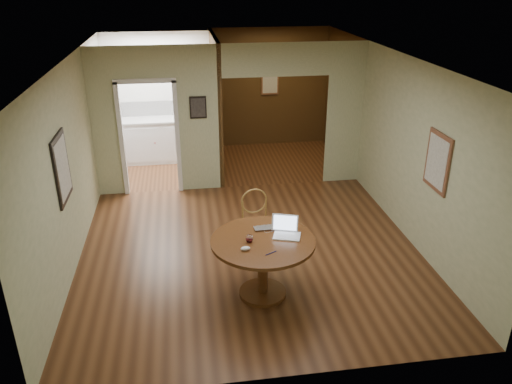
{
  "coord_description": "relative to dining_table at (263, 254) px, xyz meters",
  "views": [
    {
      "loc": [
        -0.87,
        -6.35,
        3.87
      ],
      "look_at": [
        0.05,
        -0.2,
        1.08
      ],
      "focal_mm": 35.0,
      "sensor_mm": 36.0,
      "label": 1
    }
  ],
  "objects": [
    {
      "name": "kitchen_cabinet",
      "position": [
        -1.36,
        5.25,
        -0.13
      ],
      "size": [
        2.06,
        0.6,
        0.94
      ],
      "color": "white",
      "rests_on": "ground"
    },
    {
      "name": "pen",
      "position": [
        0.04,
        -0.33,
        0.22
      ],
      "size": [
        0.14,
        0.08,
        0.01
      ],
      "primitive_type": "cylinder",
      "rotation": [
        0.0,
        1.57,
        0.48
      ],
      "color": "#0B1653",
      "rests_on": "dining_table"
    },
    {
      "name": "room_shell",
      "position": [
        -0.48,
        4.15,
        0.68
      ],
      "size": [
        5.2,
        7.5,
        5.0
      ],
      "color": "silver",
      "rests_on": "ground"
    },
    {
      "name": "open_laptop",
      "position": [
        0.31,
        0.1,
        0.27
      ],
      "size": [
        0.39,
        0.38,
        0.23
      ],
      "rotation": [
        0.0,
        0.0,
        -0.32
      ],
      "color": "white",
      "rests_on": "dining_table"
    },
    {
      "name": "wine_glass",
      "position": [
        -0.17,
        -0.03,
        0.26
      ],
      "size": [
        0.09,
        0.09,
        0.1
      ],
      "primitive_type": null,
      "color": "white",
      "rests_on": "dining_table"
    },
    {
      "name": "mouse",
      "position": [
        -0.25,
        -0.22,
        0.24
      ],
      "size": [
        0.12,
        0.07,
        0.05
      ],
      "primitive_type": "ellipsoid",
      "rotation": [
        0.0,
        0.0,
        0.09
      ],
      "color": "white",
      "rests_on": "dining_table"
    },
    {
      "name": "grocery_bag",
      "position": [
        -0.56,
        5.25,
        0.49
      ],
      "size": [
        0.31,
        0.27,
        0.3
      ],
      "primitive_type": "ellipsoid",
      "rotation": [
        0.0,
        0.0,
        0.03
      ],
      "color": "beige",
      "rests_on": "kitchen_cabinet"
    },
    {
      "name": "floor",
      "position": [
        -0.01,
        1.05,
        -0.6
      ],
      "size": [
        5.0,
        5.0,
        0.0
      ],
      "primitive_type": "plane",
      "color": "#462614",
      "rests_on": "ground"
    },
    {
      "name": "dining_table",
      "position": [
        0.0,
        0.0,
        0.0
      ],
      "size": [
        1.3,
        1.3,
        0.81
      ],
      "rotation": [
        0.0,
        0.0,
        -0.08
      ],
      "color": "#5D2E17",
      "rests_on": "ground"
    },
    {
      "name": "chair",
      "position": [
        0.06,
        1.03,
        -0.04
      ],
      "size": [
        0.47,
        0.47,
        1.01
      ],
      "rotation": [
        0.0,
        0.0,
        0.11
      ],
      "color": "olive",
      "rests_on": "ground"
    },
    {
      "name": "closed_laptop",
      "position": [
        0.09,
        0.23,
        0.22
      ],
      "size": [
        0.33,
        0.23,
        0.02
      ],
      "primitive_type": "imported",
      "rotation": [
        0.0,
        0.0,
        0.09
      ],
      "color": "#ACACB0",
      "rests_on": "dining_table"
    }
  ]
}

